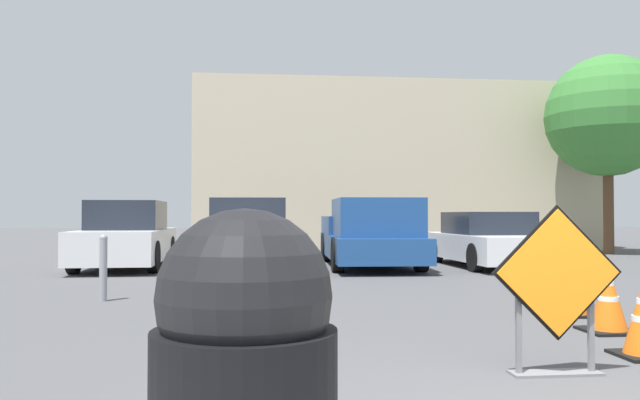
% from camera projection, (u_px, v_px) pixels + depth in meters
% --- Properties ---
extents(ground_plane, '(96.00, 96.00, 0.00)m').
position_uv_depth(ground_plane, '(342.00, 274.00, 13.20)').
color(ground_plane, '#4C4C4F').
extents(road_closed_sign, '(1.05, 0.20, 1.32)m').
position_uv_depth(road_closed_sign, '(557.00, 287.00, 4.83)').
color(road_closed_sign, black).
rests_on(road_closed_sign, ground_plane).
extents(traffic_cone_second, '(0.52, 0.52, 0.71)m').
position_uv_depth(traffic_cone_second, '(608.00, 300.00, 6.62)').
color(traffic_cone_second, black).
rests_on(traffic_cone_second, ground_plane).
extents(traffic_cone_third, '(0.47, 0.47, 0.77)m').
position_uv_depth(traffic_cone_third, '(574.00, 285.00, 7.70)').
color(traffic_cone_third, black).
rests_on(traffic_cone_third, ground_plane).
extents(traffic_cone_fourth, '(0.50, 0.50, 0.78)m').
position_uv_depth(traffic_cone_fourth, '(559.00, 276.00, 8.75)').
color(traffic_cone_fourth, black).
rests_on(traffic_cone_fourth, ground_plane).
extents(traffic_cone_fifth, '(0.39, 0.39, 0.69)m').
position_uv_depth(traffic_cone_fifth, '(547.00, 272.00, 9.99)').
color(traffic_cone_fifth, black).
rests_on(traffic_cone_fifth, ground_plane).
extents(parked_car_nearest, '(1.90, 4.50, 1.58)m').
position_uv_depth(parked_car_nearest, '(127.00, 237.00, 14.67)').
color(parked_car_nearest, silver).
rests_on(parked_car_nearest, ground_plane).
extents(parked_car_second, '(2.10, 4.26, 1.63)m').
position_uv_depth(parked_car_second, '(250.00, 237.00, 14.53)').
color(parked_car_second, white).
rests_on(parked_car_second, ground_plane).
extents(pickup_truck, '(2.22, 5.46, 1.61)m').
position_uv_depth(pickup_truck, '(371.00, 237.00, 14.83)').
color(pickup_truck, navy).
rests_on(pickup_truck, ground_plane).
extents(parked_car_third, '(2.00, 4.51, 1.32)m').
position_uv_depth(parked_car_third, '(489.00, 241.00, 15.11)').
color(parked_car_third, white).
rests_on(parked_car_third, ground_plane).
extents(trash_bin, '(0.60, 0.60, 1.13)m').
position_uv_depth(trash_bin, '(244.00, 385.00, 1.98)').
color(trash_bin, black).
rests_on(trash_bin, sidewalk_strip).
extents(bollard_nearest, '(0.12, 0.12, 1.11)m').
position_uv_depth(bollard_nearest, '(235.00, 260.00, 9.20)').
color(bollard_nearest, gray).
rests_on(bollard_nearest, ground_plane).
extents(bollard_second, '(0.12, 0.12, 0.97)m').
position_uv_depth(bollard_second, '(103.00, 266.00, 9.01)').
color(bollard_second, gray).
rests_on(bollard_second, ground_plane).
extents(building_facade_backdrop, '(14.72, 5.00, 5.98)m').
position_uv_depth(building_facade_backdrop, '(393.00, 169.00, 23.82)').
color(building_facade_backdrop, beige).
rests_on(building_facade_backdrop, ground_plane).
extents(street_tree_behind_lot, '(3.88, 3.88, 6.36)m').
position_uv_depth(street_tree_behind_lot, '(607.00, 116.00, 19.96)').
color(street_tree_behind_lot, '#513823').
rests_on(street_tree_behind_lot, ground_plane).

